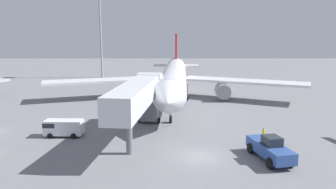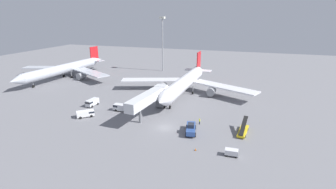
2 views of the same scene
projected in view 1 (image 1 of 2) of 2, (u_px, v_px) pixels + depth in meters
ground_plane at (200, 157)px, 33.38m from camera, size 300.00×300.00×0.00m
airplane_at_gate at (173, 78)px, 61.73m from camera, size 52.18×48.88×13.08m
jet_bridge at (139, 95)px, 38.97m from camera, size 5.41×20.12×7.17m
pushback_tug at (269, 149)px, 32.38m from camera, size 3.50×6.76×2.60m
service_van_outer_right at (62, 127)px, 40.02m from camera, size 4.76×2.24×2.10m
ground_crew_worker_foreground at (263, 134)px, 38.04m from camera, size 0.46×0.46×1.76m
apron_light_mast at (99, 15)px, 93.51m from camera, size 2.40×2.40×27.14m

